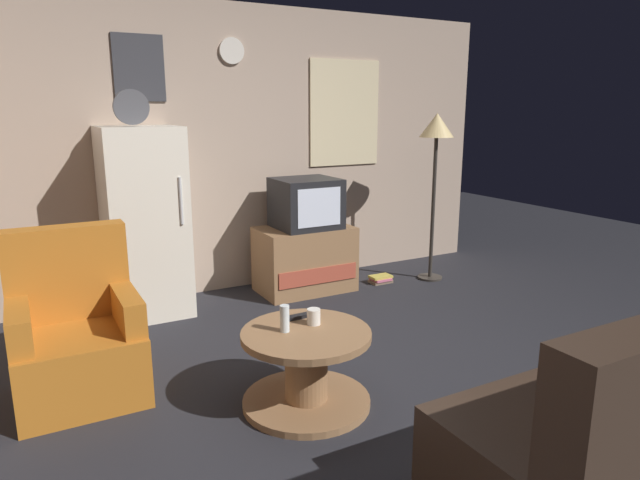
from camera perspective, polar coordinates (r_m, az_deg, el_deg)
ground_plane at (r=3.42m, az=7.99°, el=-15.37°), size 12.00×12.00×0.00m
wall_with_art at (r=5.19m, az=-7.89°, el=9.04°), size 5.20×0.12×2.51m
fridge at (r=4.66m, az=-17.40°, el=1.76°), size 0.60×0.62×1.77m
tv_stand at (r=5.11m, az=-1.55°, el=-1.96°), size 0.84×0.53×0.59m
crt_tv at (r=5.00m, az=-1.44°, el=3.76°), size 0.54×0.51×0.44m
standing_lamp at (r=5.41m, az=11.73°, el=10.06°), size 0.32×0.32×1.59m
coffee_table at (r=3.21m, az=-1.40°, el=-12.89°), size 0.72×0.72×0.44m
wine_glass at (r=3.09m, az=-3.60°, el=-7.96°), size 0.05×0.05×0.15m
mug_ceramic_white at (r=3.19m, az=-0.65°, el=-7.79°), size 0.08×0.08×0.09m
remote_control at (r=3.29m, az=-2.17°, el=-7.77°), size 0.15×0.05×0.02m
armchair at (r=3.58m, az=-23.50°, el=-9.11°), size 0.68×0.68×0.96m
book_stack at (r=5.42m, az=6.17°, el=-3.97°), size 0.21×0.15×0.07m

